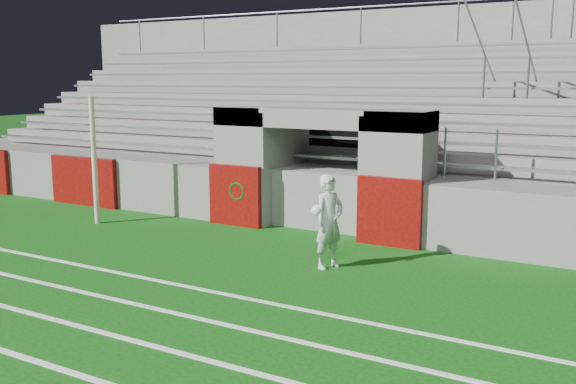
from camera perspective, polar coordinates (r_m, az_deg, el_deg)
The scene contains 5 objects.
ground at distance 11.00m, azimuth -5.61°, elevation -6.98°, with size 90.00×90.00×0.00m, color #0C480C.
field_post at distance 14.88m, azimuth -16.84°, elevation 2.69°, with size 0.11×0.11×2.85m, color beige.
stadium_structure at distance 17.71m, azimuth 9.42°, elevation 4.30°, with size 26.00×8.48×5.42m.
goalkeeper_with_ball at distance 10.95m, azimuth 3.66°, elevation -2.62°, with size 0.57×0.69×1.62m.
hose_coil at distance 14.13m, azimuth -4.45°, elevation -0.17°, with size 0.59×0.15×0.61m.
Camera 1 is at (6.13, -8.56, 3.20)m, focal length 40.00 mm.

